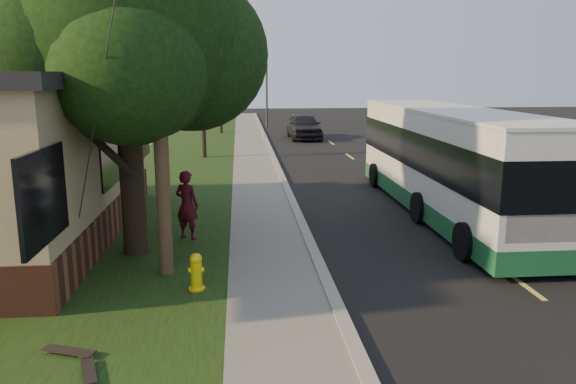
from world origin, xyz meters
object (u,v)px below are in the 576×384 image
object	(u,v)px
traffic_signal	(267,88)
distant_car	(304,126)
fire_hydrant	(196,272)
bare_tree_far	(220,106)
utility_pole	(156,52)
bare_tree_near	(203,116)
transit_bus	(451,159)
skateboard_spare	(69,351)
skateboard_main	(89,371)
leafy_tree	(126,30)
skateboarder	(187,205)

from	to	relation	value
traffic_signal	distant_car	world-z (taller)	traffic_signal
fire_hydrant	bare_tree_far	world-z (taller)	bare_tree_far
utility_pole	bare_tree_near	world-z (taller)	utility_pole
fire_hydrant	transit_bus	xyz separation A→B (m)	(7.21, 5.72, 1.27)
utility_pole	skateboard_spare	xyz separation A→B (m)	(-1.03, -3.47, -4.50)
traffic_signal	skateboard_main	xyz separation A→B (m)	(-4.38, -37.09, -3.04)
leafy_tree	skateboarder	world-z (taller)	leafy_tree
transit_bus	utility_pole	bearing A→B (deg)	-149.17
skateboarder	skateboard_spare	distance (m)	6.21
transit_bus	skateboard_main	xyz separation A→B (m)	(-8.50, -8.81, -1.58)
bare_tree_near	skateboard_main	distance (m)	21.19
bare_tree_near	skateboard_spare	bearing A→B (deg)	-92.33
leafy_tree	skateboard_spare	distance (m)	7.19
skateboarder	skateboard_main	xyz separation A→B (m)	(-0.81, -6.64, -0.83)
bare_tree_near	transit_bus	size ratio (longest dim) A/B	0.36
bare_tree_near	skateboard_spare	xyz separation A→B (m)	(-0.83, -20.48, -2.02)
bare_tree_far	distant_car	size ratio (longest dim) A/B	0.81
utility_pole	bare_tree_near	bearing A→B (deg)	90.66
leafy_tree	bare_tree_far	xyz separation A→B (m)	(1.17, 27.35, -3.16)
transit_bus	distant_car	size ratio (longest dim) A/B	2.38
fire_hydrant	leafy_tree	world-z (taller)	leafy_tree
skateboarder	skateboard_spare	xyz separation A→B (m)	(-1.26, -6.02, -0.83)
utility_pole	transit_bus	xyz separation A→B (m)	(7.92, 4.73, -2.93)
traffic_signal	distant_car	bearing A→B (deg)	-75.00
distant_car	traffic_signal	bearing A→B (deg)	104.17
transit_bus	bare_tree_near	bearing A→B (deg)	123.46
bare_tree_far	traffic_signal	bearing A→B (deg)	48.81
leafy_tree	skateboarder	bearing A→B (deg)	39.21
bare_tree_far	distant_car	bearing A→B (deg)	-33.54
fire_hydrant	transit_bus	bearing A→B (deg)	38.41
bare_tree_near	utility_pole	bearing A→B (deg)	-89.34
distant_car	leafy_tree	bearing A→B (deg)	-106.70
traffic_signal	leafy_tree	bearing A→B (deg)	-98.47
bare_tree_far	skateboard_main	bearing A→B (deg)	-91.53
utility_pole	skateboard_spare	distance (m)	5.78
fire_hydrant	skateboard_main	xyz separation A→B (m)	(-1.28, -3.09, -0.31)
distant_car	skateboarder	bearing A→B (deg)	-104.72
transit_bus	skateboard_spare	bearing A→B (deg)	-137.51
fire_hydrant	skateboard_spare	bearing A→B (deg)	-124.98
utility_pole	traffic_signal	distance (m)	33.26
fire_hydrant	leafy_tree	distance (m)	5.65
skateboard_spare	skateboarder	bearing A→B (deg)	78.19
traffic_signal	utility_pole	bearing A→B (deg)	-96.58
traffic_signal	transit_bus	bearing A→B (deg)	-81.72
leafy_tree	transit_bus	xyz separation A→B (m)	(8.79, 3.07, -3.46)
bare_tree_far	leafy_tree	bearing A→B (deg)	-92.45
traffic_signal	skateboarder	distance (m)	30.74
fire_hydrant	bare_tree_far	bearing A→B (deg)	90.76
leafy_tree	traffic_signal	world-z (taller)	leafy_tree
leafy_tree	bare_tree_far	bearing A→B (deg)	87.55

